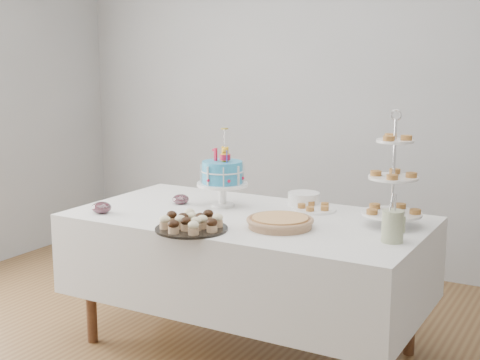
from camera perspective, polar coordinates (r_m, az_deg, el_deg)
The scene contains 11 objects.
walls at distance 3.30m, azimuth -1.84°, elevation 5.66°, with size 5.04×4.04×2.70m.
table at distance 3.71m, azimuth 0.65°, elevation -6.48°, with size 1.92×1.02×0.77m.
birthday_cake at distance 3.85m, azimuth -1.51°, elevation -0.48°, with size 0.29×0.29×0.45m.
cupcake_tray at distance 3.36m, azimuth -4.17°, elevation -3.60°, with size 0.37×0.37×0.08m.
pie at distance 3.41m, azimuth 3.43°, elevation -3.57°, with size 0.35×0.35×0.05m.
tiered_stand at distance 3.47m, azimuth 12.95°, elevation 0.14°, with size 0.31×0.31×0.60m.
plate_stack at distance 3.93m, azimuth 5.46°, elevation -1.59°, with size 0.19×0.19×0.07m.
pastry_plate at distance 3.79m, azimuth 6.36°, elevation -2.36°, with size 0.25×0.25×0.04m.
jam_bowl_a at distance 3.78m, azimuth -11.73°, elevation -2.34°, with size 0.11×0.11×0.06m.
jam_bowl_b at distance 3.95m, azimuth -5.08°, elevation -1.66°, with size 0.10×0.10×0.06m.
utensil_pitcher at distance 3.22m, azimuth 12.91°, elevation -3.76°, with size 0.11×0.10×0.23m.
Camera 1 is at (1.71, -2.81, 1.64)m, focal length 50.00 mm.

